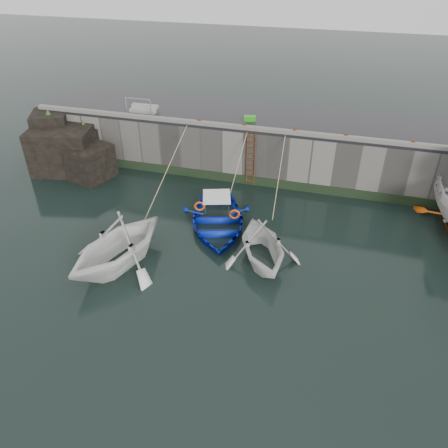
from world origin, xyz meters
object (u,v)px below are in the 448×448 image
(boat_near_blue, at_px, (217,226))
(bollard_c, at_px, (295,131))
(boat_near_white, at_px, (120,263))
(fish_crate, at_px, (250,118))
(bollard_d, at_px, (346,136))
(bollard_a, at_px, (199,121))
(bollard_b, at_px, (244,126))
(boat_near_blacktrim, at_px, (261,260))
(bollard_e, at_px, (413,143))
(ladder, at_px, (251,159))

(boat_near_blue, height_order, bollard_c, bollard_c)
(boat_near_white, xyz_separation_m, fish_crate, (3.34, 9.98, 3.29))
(fish_crate, distance_m, bollard_c, 2.92)
(fish_crate, bearing_deg, bollard_d, -27.55)
(boat_near_white, height_order, bollard_d, bollard_d)
(bollard_a, bearing_deg, fish_crate, 25.49)
(bollard_b, bearing_deg, bollard_d, 0.00)
(boat_near_blacktrim, relative_size, bollard_a, 14.89)
(fish_crate, bearing_deg, bollard_c, -39.04)
(bollard_c, bearing_deg, bollard_a, 180.00)
(boat_near_white, distance_m, bollard_c, 11.13)
(boat_near_blacktrim, height_order, bollard_d, bollard_d)
(boat_near_blue, distance_m, boat_near_blacktrim, 3.26)
(bollard_a, xyz_separation_m, bollard_b, (2.50, 0.00, 0.00))
(boat_near_white, height_order, bollard_e, bollard_e)
(boat_near_blue, bearing_deg, fish_crate, 71.35)
(bollard_e, bearing_deg, boat_near_white, -143.40)
(boat_near_white, relative_size, bollard_b, 18.19)
(ladder, distance_m, bollard_c, 2.81)
(boat_near_white, xyz_separation_m, bollard_e, (11.81, 8.77, 3.30))
(boat_near_blacktrim, xyz_separation_m, bollard_a, (-5.00, 6.88, 3.30))
(boat_near_blacktrim, relative_size, fish_crate, 6.53)
(bollard_b, relative_size, bollard_c, 1.00)
(bollard_c, bearing_deg, bollard_e, 0.00)
(bollard_e, bearing_deg, fish_crate, 171.86)
(boat_near_white, relative_size, bollard_c, 18.19)
(boat_near_white, height_order, bollard_a, bollard_a)
(bollard_c, bearing_deg, fish_crate, 155.56)
(boat_near_white, xyz_separation_m, bollard_a, (0.81, 8.77, 3.30))
(boat_near_white, distance_m, bollard_e, 15.07)
(boat_near_blacktrim, relative_size, bollard_c, 14.89)
(boat_near_white, bearing_deg, fish_crate, 89.86)
(boat_near_blue, bearing_deg, bollard_a, 98.74)
(bollard_a, bearing_deg, boat_near_blue, -63.83)
(boat_near_white, distance_m, boat_near_blue, 5.03)
(fish_crate, bearing_deg, bollard_b, -106.38)
(boat_near_blue, height_order, bollard_e, bollard_e)
(boat_near_blacktrim, distance_m, bollard_c, 7.64)
(boat_near_blacktrim, distance_m, bollard_a, 9.12)
(ladder, relative_size, boat_near_blue, 0.61)
(boat_near_white, height_order, bollard_b, bollard_b)
(boat_near_white, xyz_separation_m, bollard_c, (6.01, 8.77, 3.30))
(fish_crate, height_order, bollard_e, bollard_e)
(boat_near_blue, bearing_deg, bollard_e, 12.25)
(ladder, bearing_deg, boat_near_blacktrim, -73.03)
(ladder, relative_size, bollard_b, 11.43)
(bollard_b, bearing_deg, fish_crate, 88.23)
(bollard_d, bearing_deg, boat_near_blacktrim, -112.15)
(ladder, distance_m, bollard_e, 8.19)
(bollard_c, bearing_deg, bollard_b, 180.00)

